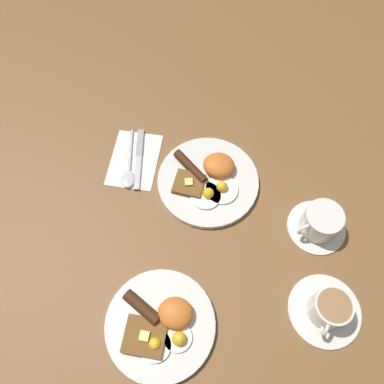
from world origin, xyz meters
name	(u,v)px	position (x,y,z in m)	size (l,w,h in m)	color
ground_plane	(208,182)	(0.00, 0.00, 0.00)	(3.00, 3.00, 0.00)	brown
breakfast_plate_near	(208,179)	(0.00, 0.00, 0.01)	(0.26, 0.26, 0.05)	silver
breakfast_plate_far	(161,324)	(0.05, 0.37, 0.01)	(0.24, 0.24, 0.05)	silver
teacup_near	(320,223)	(-0.28, 0.08, 0.03)	(0.14, 0.14, 0.08)	silver
teacup_far	(328,309)	(-0.30, 0.28, 0.03)	(0.16, 0.16, 0.07)	silver
napkin	(134,159)	(0.20, -0.04, 0.00)	(0.12, 0.17, 0.01)	white
knife	(139,156)	(0.19, -0.05, 0.01)	(0.04, 0.19, 0.01)	silver
spoon	(129,173)	(0.21, 0.01, 0.01)	(0.05, 0.18, 0.01)	silver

